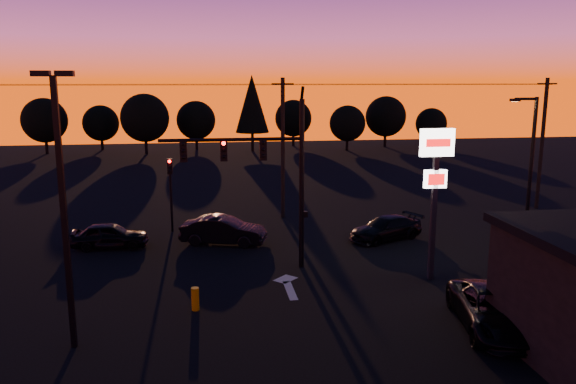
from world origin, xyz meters
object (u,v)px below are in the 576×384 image
car_mid (223,230)px  bollard (195,299)px  pylon_sign (436,172)px  secondary_signal (171,184)px  traffic_signal_mast (268,166)px  suv_parked (494,310)px  parking_lot_light (62,194)px  streetlight (529,166)px  car_left (110,235)px  car_right (386,228)px

car_mid → bollard: bearing=-172.6°
pylon_sign → secondary_signal: bearing=140.2°
secondary_signal → car_mid: (2.93, -3.03, -2.10)m
traffic_signal_mast → suv_parked: size_ratio=1.63×
car_mid → parking_lot_light: bearing=171.0°
secondary_signal → car_mid: secondary_signal is taller
streetlight → suv_parked: 12.07m
traffic_signal_mast → car_left: (-8.01, 4.59, -4.25)m
traffic_signal_mast → pylon_sign: size_ratio=1.26×
secondary_signal → bollard: bearing=-82.8°
pylon_sign → car_right: pylon_sign is taller
bollard → suv_parked: suv_parked is taller
parking_lot_light → car_mid: bearing=64.6°
parking_lot_light → pylon_sign: (14.50, 4.50, -0.36)m
streetlight → car_left: 22.55m
secondary_signal → bollard: secondary_signal is taller
traffic_signal_mast → car_right: 9.22m
parking_lot_light → car_mid: 13.45m
secondary_signal → bollard: size_ratio=4.75×
streetlight → car_right: streetlight is taller
traffic_signal_mast → secondary_signal: 9.19m
suv_parked → bollard: bearing=173.4°
car_mid → suv_parked: size_ratio=0.88×
car_mid → pylon_sign: bearing=-111.1°
car_mid → suv_parked: bearing=-126.6°
streetlight → car_mid: (-15.98, 2.95, -3.66)m
secondary_signal → parking_lot_light: size_ratio=0.48×
traffic_signal_mast → bollard: bearing=-127.0°
car_mid → streetlight: bearing=-84.1°
parking_lot_light → pylon_sign: bearing=17.2°
traffic_signal_mast → car_right: traffic_signal_mast is taller
traffic_signal_mast → car_mid: size_ratio=1.86×
car_left → suv_parked: (15.31, -12.41, 0.05)m
secondary_signal → pylon_sign: 15.75m
car_mid → car_right: 9.11m
car_right → parking_lot_light: bearing=-76.5°
pylon_sign → car_right: size_ratio=1.52×
traffic_signal_mast → secondary_signal: size_ratio=1.97×
parking_lot_light → bollard: 6.75m
suv_parked → parking_lot_light: bearing=-172.5°
pylon_sign → streetlight: 8.00m
traffic_signal_mast → suv_parked: bearing=-47.0°
car_mid → car_right: car_mid is taller
suv_parked → secondary_signal: bearing=139.3°
traffic_signal_mast → pylon_sign: traffic_signal_mast is taller
car_right → suv_parked: size_ratio=0.85×
streetlight → car_mid: streetlight is taller
secondary_signal → car_right: size_ratio=0.97×
bollard → car_right: car_right is taller
car_left → car_mid: size_ratio=0.87×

